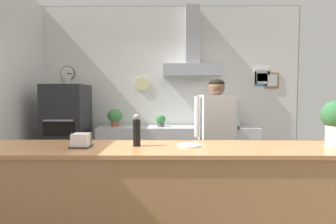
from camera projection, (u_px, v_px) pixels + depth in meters
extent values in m
cube|color=gray|center=(169.00, 91.00, 4.95)|extent=(4.62, 0.12, 3.01)
cube|color=white|center=(169.00, 91.00, 4.89)|extent=(4.58, 0.01, 2.97)
cylinder|color=black|center=(68.00, 73.00, 4.86)|extent=(0.25, 0.02, 0.25)
cylinder|color=white|center=(67.00, 73.00, 4.85)|extent=(0.23, 0.01, 0.23)
cube|color=black|center=(70.00, 73.00, 4.84)|extent=(0.09, 0.01, 0.02)
cylinder|color=beige|center=(142.00, 84.00, 4.86)|extent=(0.25, 0.02, 0.25)
cylinder|color=white|center=(196.00, 87.00, 4.86)|extent=(0.24, 0.02, 0.24)
cube|color=white|center=(262.00, 76.00, 4.85)|extent=(0.27, 0.02, 0.28)
cube|color=#A5A5A5|center=(262.00, 76.00, 4.84)|extent=(0.19, 0.01, 0.20)
cube|color=teal|center=(262.00, 79.00, 4.85)|extent=(0.27, 0.02, 0.26)
cube|color=beige|center=(262.00, 79.00, 4.84)|extent=(0.19, 0.01, 0.19)
cube|color=#997047|center=(272.00, 80.00, 4.85)|extent=(0.25, 0.02, 0.28)
cube|color=silver|center=(272.00, 80.00, 4.84)|extent=(0.18, 0.01, 0.20)
cube|color=#A3A5AD|center=(192.00, 70.00, 4.72)|extent=(1.01, 0.30, 0.20)
cube|color=#A3A5AD|center=(192.00, 36.00, 4.71)|extent=(0.24, 0.24, 1.00)
cube|color=#B77F4C|center=(169.00, 213.00, 2.12)|extent=(3.30, 0.62, 0.99)
cube|color=#CF8550|center=(169.00, 148.00, 2.09)|extent=(3.37, 0.65, 0.03)
cube|color=silver|center=(178.00, 153.00, 4.61)|extent=(2.66, 0.56, 0.90)
cube|color=#9FA1A5|center=(177.00, 170.00, 4.63)|extent=(2.52, 0.52, 0.02)
cube|color=#232326|center=(67.00, 134.00, 4.36)|extent=(0.62, 0.64, 1.59)
cube|color=black|center=(59.00, 129.00, 4.02)|extent=(0.47, 0.02, 0.20)
cube|color=#A3A5AD|center=(58.00, 120.00, 4.00)|extent=(0.44, 0.02, 0.02)
cylinder|color=#A3A5AD|center=(66.00, 82.00, 4.31)|extent=(0.14, 0.14, 0.10)
cube|color=#232328|center=(215.00, 177.00, 3.33)|extent=(0.32, 0.25, 0.85)
cube|color=white|center=(216.00, 119.00, 3.29)|extent=(0.42, 0.29, 0.57)
cylinder|color=white|center=(234.00, 116.00, 3.33)|extent=(0.08, 0.08, 0.49)
cylinder|color=white|center=(197.00, 116.00, 3.24)|extent=(0.08, 0.08, 0.49)
sphere|color=brown|center=(216.00, 87.00, 3.26)|extent=(0.20, 0.20, 0.20)
ellipsoid|color=black|center=(216.00, 84.00, 3.26)|extent=(0.19, 0.19, 0.11)
cube|color=#A3A5AD|center=(221.00, 114.00, 4.55)|extent=(0.51, 0.42, 0.44)
cylinder|color=#4C4C51|center=(218.00, 116.00, 4.31)|extent=(0.06, 0.06, 0.06)
cube|color=black|center=(224.00, 127.00, 4.31)|extent=(0.46, 0.10, 0.04)
sphere|color=black|center=(234.00, 109.00, 4.31)|extent=(0.04, 0.04, 0.04)
cylinder|color=#4C4C51|center=(201.00, 125.00, 4.57)|extent=(0.10, 0.10, 0.07)
ellipsoid|color=#387A3D|center=(201.00, 120.00, 4.57)|extent=(0.15, 0.15, 0.14)
cylinder|color=#4C4C51|center=(160.00, 125.00, 4.61)|extent=(0.12, 0.12, 0.07)
ellipsoid|color=#387A3D|center=(160.00, 119.00, 4.60)|extent=(0.16, 0.16, 0.15)
cylinder|color=#9E563D|center=(115.00, 124.00, 4.62)|extent=(0.13, 0.13, 0.10)
ellipsoid|color=#47894C|center=(115.00, 116.00, 4.62)|extent=(0.25, 0.25, 0.23)
cube|color=#262628|center=(81.00, 146.00, 2.07)|extent=(0.15, 0.15, 0.01)
cylinder|color=#262628|center=(71.00, 139.00, 2.07)|extent=(0.01, 0.01, 0.12)
cylinder|color=#262628|center=(91.00, 139.00, 2.07)|extent=(0.01, 0.01, 0.12)
cube|color=white|center=(81.00, 140.00, 2.07)|extent=(0.13, 0.13, 0.10)
cylinder|color=white|center=(189.00, 145.00, 2.12)|extent=(0.19, 0.19, 0.01)
cylinder|color=black|center=(136.00, 133.00, 2.11)|extent=(0.06, 0.06, 0.20)
sphere|color=gray|center=(136.00, 117.00, 2.10)|extent=(0.05, 0.05, 0.05)
cylinder|color=silver|center=(336.00, 136.00, 2.09)|extent=(0.15, 0.15, 0.17)
cylinder|color=gray|center=(335.00, 143.00, 2.10)|extent=(0.14, 0.14, 0.05)
ellipsoid|color=#2D6638|center=(336.00, 115.00, 2.08)|extent=(0.22, 0.22, 0.22)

